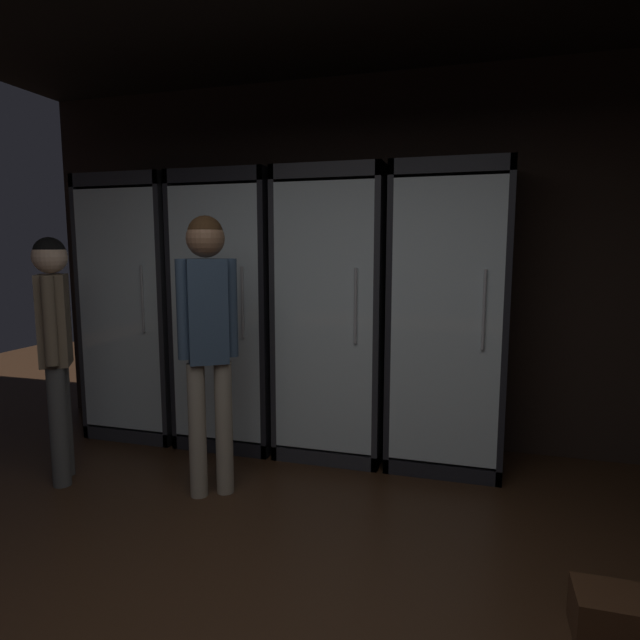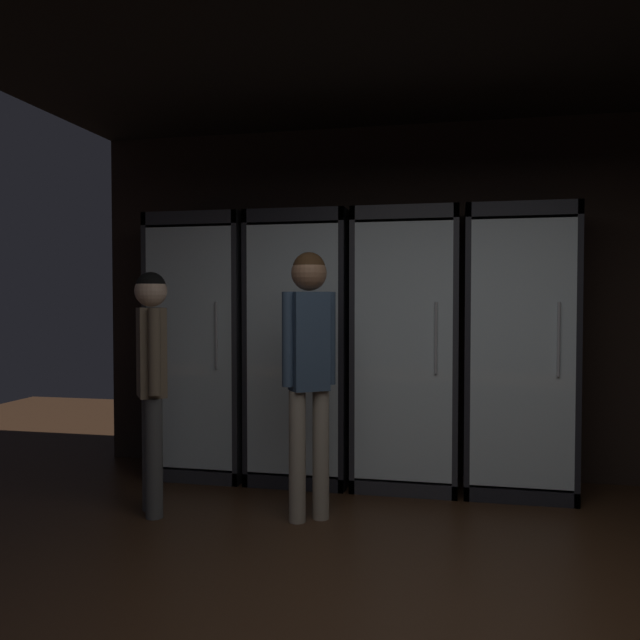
{
  "view_description": "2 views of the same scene",
  "coord_description": "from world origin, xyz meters",
  "px_view_note": "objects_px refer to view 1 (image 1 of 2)",
  "views": [
    {
      "loc": [
        0.61,
        -1.09,
        1.52
      ],
      "look_at": [
        -0.44,
        2.47,
        1.02
      ],
      "focal_mm": 30.02,
      "sensor_mm": 36.0,
      "label": 1
    },
    {
      "loc": [
        -0.0,
        -2.23,
        1.41
      ],
      "look_at": [
        -1.04,
        2.64,
        1.25
      ],
      "focal_mm": 36.38,
      "sensor_mm": 36.0,
      "label": 2
    }
  ],
  "objects_px": {
    "cooler_right": "(448,320)",
    "cooler_far_left": "(147,310)",
    "wine_crate_floor": "(622,619)",
    "shopper_near": "(208,323)",
    "cooler_center": "(336,317)",
    "shopper_far": "(55,335)",
    "cooler_left": "(236,313)"
  },
  "relations": [
    {
      "from": "cooler_center",
      "to": "wine_crate_floor",
      "type": "xyz_separation_m",
      "value": [
        1.58,
        -1.65,
        -0.92
      ]
    },
    {
      "from": "cooler_far_left",
      "to": "cooler_left",
      "type": "height_order",
      "value": "same"
    },
    {
      "from": "cooler_right",
      "to": "shopper_far",
      "type": "xyz_separation_m",
      "value": [
        -2.38,
        -1.06,
        -0.05
      ]
    },
    {
      "from": "cooler_far_left",
      "to": "wine_crate_floor",
      "type": "distance_m",
      "value": 3.71
    },
    {
      "from": "shopper_near",
      "to": "shopper_far",
      "type": "bearing_deg",
      "value": -174.74
    },
    {
      "from": "cooler_center",
      "to": "wine_crate_floor",
      "type": "bearing_deg",
      "value": -46.26
    },
    {
      "from": "shopper_near",
      "to": "shopper_far",
      "type": "height_order",
      "value": "shopper_near"
    },
    {
      "from": "cooler_far_left",
      "to": "cooler_center",
      "type": "height_order",
      "value": "same"
    },
    {
      "from": "cooler_center",
      "to": "wine_crate_floor",
      "type": "distance_m",
      "value": 2.46
    },
    {
      "from": "cooler_right",
      "to": "wine_crate_floor",
      "type": "bearing_deg",
      "value": -65.02
    },
    {
      "from": "cooler_left",
      "to": "shopper_near",
      "type": "xyz_separation_m",
      "value": [
        0.27,
        -0.96,
        0.06
      ]
    },
    {
      "from": "cooler_far_left",
      "to": "shopper_near",
      "type": "relative_size",
      "value": 1.22
    },
    {
      "from": "cooler_center",
      "to": "wine_crate_floor",
      "type": "height_order",
      "value": "cooler_center"
    },
    {
      "from": "cooler_left",
      "to": "wine_crate_floor",
      "type": "distance_m",
      "value": 3.04
    },
    {
      "from": "cooler_far_left",
      "to": "cooler_right",
      "type": "height_order",
      "value": "same"
    },
    {
      "from": "cooler_far_left",
      "to": "cooler_left",
      "type": "relative_size",
      "value": 1.0
    },
    {
      "from": "cooler_right",
      "to": "shopper_near",
      "type": "distance_m",
      "value": 1.66
    },
    {
      "from": "cooler_left",
      "to": "cooler_right",
      "type": "bearing_deg",
      "value": 0.12
    },
    {
      "from": "cooler_far_left",
      "to": "shopper_near",
      "type": "distance_m",
      "value": 1.44
    },
    {
      "from": "cooler_center",
      "to": "shopper_far",
      "type": "relative_size",
      "value": 1.31
    },
    {
      "from": "shopper_far",
      "to": "wine_crate_floor",
      "type": "xyz_separation_m",
      "value": [
        3.15,
        -0.6,
        -0.87
      ]
    },
    {
      "from": "cooler_center",
      "to": "cooler_right",
      "type": "distance_m",
      "value": 0.81
    },
    {
      "from": "shopper_near",
      "to": "wine_crate_floor",
      "type": "bearing_deg",
      "value": -18.06
    },
    {
      "from": "cooler_right",
      "to": "wine_crate_floor",
      "type": "height_order",
      "value": "cooler_right"
    },
    {
      "from": "cooler_left",
      "to": "cooler_center",
      "type": "relative_size",
      "value": 1.0
    },
    {
      "from": "shopper_far",
      "to": "cooler_center",
      "type": "bearing_deg",
      "value": 33.77
    },
    {
      "from": "shopper_near",
      "to": "wine_crate_floor",
      "type": "height_order",
      "value": "shopper_near"
    },
    {
      "from": "shopper_far",
      "to": "wine_crate_floor",
      "type": "distance_m",
      "value": 3.33
    },
    {
      "from": "cooler_right",
      "to": "wine_crate_floor",
      "type": "relative_size",
      "value": 5.86
    },
    {
      "from": "cooler_far_left",
      "to": "cooler_left",
      "type": "bearing_deg",
      "value": -0.19
    },
    {
      "from": "cooler_right",
      "to": "cooler_far_left",
      "type": "bearing_deg",
      "value": -179.98
    },
    {
      "from": "cooler_left",
      "to": "shopper_far",
      "type": "distance_m",
      "value": 1.3
    }
  ]
}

